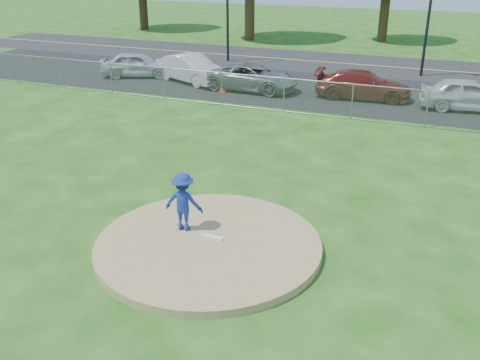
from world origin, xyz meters
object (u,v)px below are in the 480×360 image
Objects in this scene: parked_car_gray at (252,77)px; parked_car_pearl at (468,95)px; pitcher at (183,202)px; parked_car_darkred at (363,85)px; traffic_signal_left at (231,7)px; parked_car_white at (191,69)px; traffic_cone at (223,85)px; parked_car_silver at (137,64)px.

parked_car_pearl is (10.21, 0.18, 0.05)m from parked_car_gray.
pitcher is 0.32× the size of parked_car_gray.
parked_car_pearl is at bearing -97.95° from parked_car_darkred.
traffic_signal_left is 1.36× the size of parked_car_pearl.
traffic_signal_left reaches higher than pitcher.
parked_car_white is at bearing 85.09° from parked_car_gray.
traffic_cone is (2.81, -7.71, -3.00)m from traffic_signal_left.
parked_car_silver reaches higher than parked_car_darkred.
pitcher is (7.94, -21.65, -2.42)m from traffic_signal_left.
traffic_signal_left is at bearing -76.97° from pitcher.
parked_car_silver is (-11.01, 15.37, -0.25)m from pitcher.
traffic_signal_left is 15.97m from parked_car_pearl.
traffic_cone is at bearing -69.95° from traffic_signal_left.
traffic_signal_left is 1.27× the size of parked_car_white.
parked_car_darkred is at bearing -103.24° from pitcher.
traffic_signal_left reaches higher than parked_car_darkred.
parked_car_pearl is (4.69, -0.30, 0.04)m from parked_car_darkred.
parked_car_white is at bearing -70.79° from pitcher.
traffic_signal_left reaches higher than parked_car_white.
traffic_cone is 11.51m from parked_car_pearl.
parked_car_silver is 3.45m from parked_car_white.
parked_car_gray is at bearing -82.43° from pitcher.
parked_car_darkred is (5.52, 0.48, 0.01)m from parked_car_gray.
traffic_signal_left is 8.74m from traffic_cone.
parked_car_gray is at bearing -117.41° from parked_car_silver.
parked_car_white is 0.97× the size of parked_car_darkred.
traffic_cone is 6.06m from parked_car_silver.
parked_car_gray is (3.68, -0.48, -0.07)m from parked_car_white.
parked_car_white is 0.94× the size of parked_car_gray.
traffic_signal_left is 6.89m from parked_car_white.
parked_car_white is at bearing 85.66° from parked_car_darkred.
traffic_cone is at bearing -76.92° from pitcher.
pitcher is 2.09× the size of traffic_cone.
parked_car_darkred is at bearing 77.61° from parked_car_pearl.
parked_car_darkred reaches higher than parked_car_gray.
parked_car_white reaches higher than parked_car_gray.
parked_car_pearl reaches higher than parked_car_gray.
parked_car_silver is at bearing 166.31° from traffic_cone.
parked_car_darkred is 1.10× the size of parked_car_pearl.
traffic_cone is at bearing 127.36° from parked_car_gray.
parked_car_darkred is (9.20, -0.00, -0.07)m from parked_car_white.
pitcher is at bearing -130.08° from parked_car_white.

